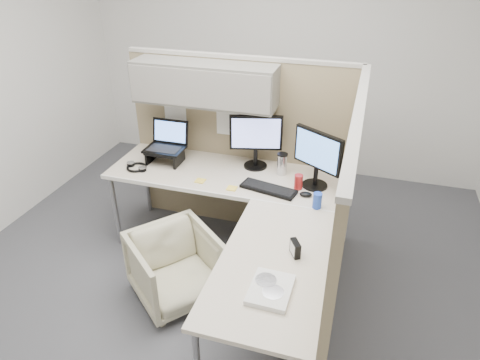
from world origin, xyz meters
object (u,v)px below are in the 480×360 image
(desk, at_px, (238,207))
(office_chair, at_px, (175,264))
(monitor_left, at_px, (256,137))
(keyboard, at_px, (268,189))

(desk, distance_m, office_chair, 0.64)
(monitor_left, distance_m, keyboard, 0.49)
(desk, bearing_deg, office_chair, -140.15)
(desk, bearing_deg, monitor_left, 92.84)
(desk, relative_size, monitor_left, 4.29)
(office_chair, relative_size, keyboard, 1.38)
(keyboard, bearing_deg, desk, -114.17)
(monitor_left, height_order, keyboard, monitor_left)
(office_chair, xyz_separation_m, monitor_left, (0.37, 0.93, 0.70))
(office_chair, xyz_separation_m, keyboard, (0.57, 0.57, 0.44))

